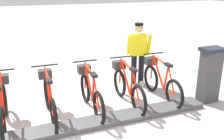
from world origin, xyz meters
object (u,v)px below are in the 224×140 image
Objects in this scene: payment_kiosk at (210,74)px; bike_docked_1 at (127,86)px; bike_docked_3 at (49,98)px; worker_near_rack at (138,52)px; bike_docked_0 at (160,81)px; bike_docked_4 at (3,105)px; bike_docked_2 at (90,92)px.

bike_docked_1 is (0.57, 1.79, -0.24)m from payment_kiosk.
worker_near_rack reaches higher than bike_docked_3.
bike_docked_4 is at bearing 90.00° from bike_docked_0.
bike_docked_0 is 1.00× the size of bike_docked_2.
bike_docked_4 is (0.57, 4.38, -0.24)m from payment_kiosk.
payment_kiosk is 0.77× the size of worker_near_rack.
payment_kiosk is 0.74× the size of bike_docked_2.
bike_docked_2 and bike_docked_4 have the same top height.
bike_docked_4 is at bearing 90.00° from bike_docked_2.
bike_docked_1 is 1.35m from worker_near_rack.
payment_kiosk is 4.42m from bike_docked_4.
bike_docked_1 and bike_docked_2 have the same top height.
bike_docked_1 is at bearing 142.23° from worker_near_rack.
bike_docked_2 is at bearing -90.00° from bike_docked_3.
worker_near_rack is at bearing -58.61° from bike_docked_2.
bike_docked_2 is 1.00× the size of bike_docked_3.
bike_docked_1 is 1.00× the size of bike_docked_2.
bike_docked_1 is 1.73m from bike_docked_3.
bike_docked_3 is at bearing 90.00° from bike_docked_2.
payment_kiosk is 1.11m from bike_docked_0.
worker_near_rack reaches higher than payment_kiosk.
bike_docked_0 is 1.11m from worker_near_rack.
payment_kiosk is 0.74× the size of bike_docked_4.
worker_near_rack is (1.00, -3.36, 0.48)m from bike_docked_4.
bike_docked_4 is at bearing 90.00° from bike_docked_3.
bike_docked_0 is 1.04× the size of worker_near_rack.
bike_docked_0 is 0.86m from bike_docked_1.
bike_docked_1 is 0.86m from bike_docked_2.
bike_docked_1 is (0.00, 0.86, 0.00)m from bike_docked_0.
bike_docked_2 is 0.86m from bike_docked_3.
bike_docked_2 is 1.00× the size of bike_docked_4.
payment_kiosk is at bearing -121.69° from bike_docked_0.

